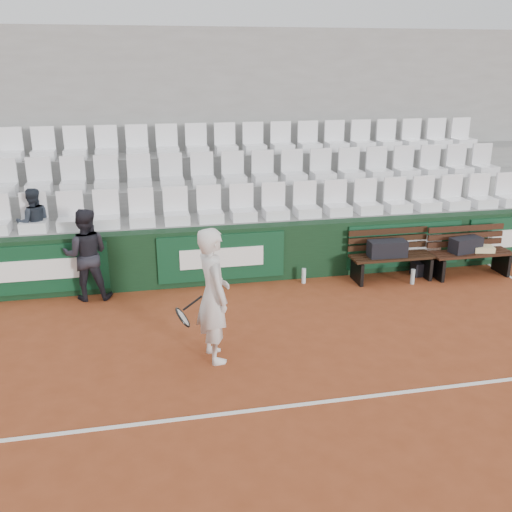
% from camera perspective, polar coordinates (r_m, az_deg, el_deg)
% --- Properties ---
extents(ground, '(80.00, 80.00, 0.00)m').
position_cam_1_polar(ground, '(6.73, 3.38, -14.77)').
color(ground, brown).
rests_on(ground, ground).
extents(court_baseline, '(18.00, 0.06, 0.01)m').
position_cam_1_polar(court_baseline, '(6.72, 3.38, -14.74)').
color(court_baseline, white).
rests_on(court_baseline, ground).
extents(back_barrier, '(18.00, 0.34, 1.00)m').
position_cam_1_polar(back_barrier, '(10.05, -2.07, 0.17)').
color(back_barrier, black).
rests_on(back_barrier, ground).
extents(grandstand_tier_front, '(18.00, 0.95, 1.00)m').
position_cam_1_polar(grandstand_tier_front, '(10.63, -3.01, 1.22)').
color(grandstand_tier_front, gray).
rests_on(grandstand_tier_front, ground).
extents(grandstand_tier_mid, '(18.00, 0.95, 1.45)m').
position_cam_1_polar(grandstand_tier_mid, '(11.47, -3.77, 3.70)').
color(grandstand_tier_mid, '#959593').
rests_on(grandstand_tier_mid, ground).
extents(grandstand_tier_back, '(18.00, 0.95, 1.90)m').
position_cam_1_polar(grandstand_tier_back, '(12.33, -4.42, 5.84)').
color(grandstand_tier_back, gray).
rests_on(grandstand_tier_back, ground).
extents(grandstand_rear_wall, '(18.00, 0.30, 4.40)m').
position_cam_1_polar(grandstand_rear_wall, '(12.72, -4.94, 11.95)').
color(grandstand_rear_wall, gray).
rests_on(grandstand_rear_wall, ground).
extents(seat_row_front, '(11.90, 0.44, 0.63)m').
position_cam_1_polar(seat_row_front, '(10.24, -2.94, 5.27)').
color(seat_row_front, white).
rests_on(seat_row_front, grandstand_tier_front).
extents(seat_row_mid, '(11.90, 0.44, 0.63)m').
position_cam_1_polar(seat_row_mid, '(11.07, -3.75, 8.67)').
color(seat_row_mid, silver).
rests_on(seat_row_mid, grandstand_tier_mid).
extents(seat_row_back, '(11.90, 0.44, 0.63)m').
position_cam_1_polar(seat_row_back, '(11.93, -4.46, 11.58)').
color(seat_row_back, white).
rests_on(seat_row_back, grandstand_tier_back).
extents(bench_left, '(1.50, 0.56, 0.45)m').
position_cam_1_polar(bench_left, '(10.49, 13.39, -1.12)').
color(bench_left, black).
rests_on(bench_left, ground).
extents(bench_right, '(1.50, 0.56, 0.45)m').
position_cam_1_polar(bench_right, '(11.10, 20.58, -0.73)').
color(bench_right, '#361A10').
rests_on(bench_right, ground).
extents(sports_bag_left, '(0.68, 0.32, 0.29)m').
position_cam_1_polar(sports_bag_left, '(10.31, 12.99, 0.73)').
color(sports_bag_left, black).
rests_on(sports_bag_left, bench_left).
extents(sports_bag_right, '(0.62, 0.38, 0.27)m').
position_cam_1_polar(sports_bag_right, '(10.96, 20.24, 1.06)').
color(sports_bag_right, black).
rests_on(sports_bag_right, bench_right).
extents(towel, '(0.40, 0.33, 0.10)m').
position_cam_1_polar(towel, '(11.13, 21.74, 0.68)').
color(towel, beige).
rests_on(towel, bench_right).
extents(sports_bag_ground, '(0.41, 0.26, 0.25)m').
position_cam_1_polar(sports_bag_ground, '(10.89, 16.36, -1.20)').
color(sports_bag_ground, black).
rests_on(sports_bag_ground, ground).
extents(water_bottle_near, '(0.08, 0.08, 0.27)m').
position_cam_1_polar(water_bottle_near, '(10.10, 4.80, -1.98)').
color(water_bottle_near, silver).
rests_on(water_bottle_near, ground).
extents(water_bottle_far, '(0.08, 0.08, 0.27)m').
position_cam_1_polar(water_bottle_far, '(10.40, 15.40, -2.00)').
color(water_bottle_far, '#AFC0C7').
rests_on(water_bottle_far, ground).
extents(tennis_player, '(0.77, 0.72, 1.79)m').
position_cam_1_polar(tennis_player, '(7.31, -4.31, -3.93)').
color(tennis_player, silver).
rests_on(tennis_player, ground).
extents(ball_kid, '(0.78, 0.62, 1.52)m').
position_cam_1_polar(ball_kid, '(9.62, -16.62, 0.14)').
color(ball_kid, black).
rests_on(ball_kid, ground).
extents(spectator_c, '(0.65, 0.55, 1.18)m').
position_cam_1_polar(spectator_c, '(10.28, -21.62, 5.57)').
color(spectator_c, '#1E242D').
rests_on(spectator_c, grandstand_tier_front).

